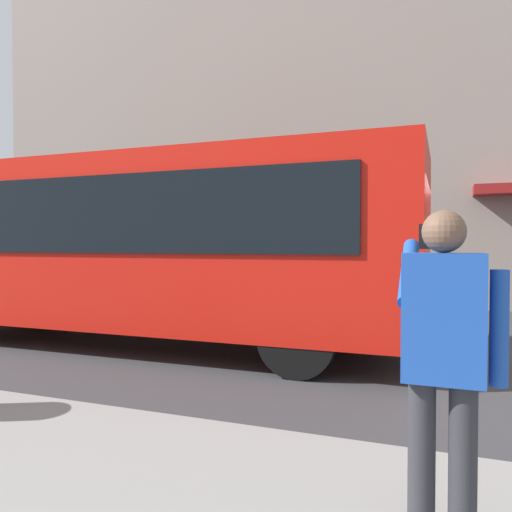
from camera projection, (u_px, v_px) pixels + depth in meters
name	position (u px, v px, depth m)	size (l,w,h in m)	color
ground_plane	(395.00, 360.00, 7.14)	(60.00, 60.00, 0.00)	#38383A
building_facade_far	(421.00, 84.00, 13.34)	(28.00, 1.55, 12.00)	gray
red_bus	(141.00, 244.00, 8.26)	(9.05, 2.54, 3.08)	red
pedestrian_photographer	(444.00, 348.00, 2.55)	(0.53, 0.52, 1.70)	#2D2D33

